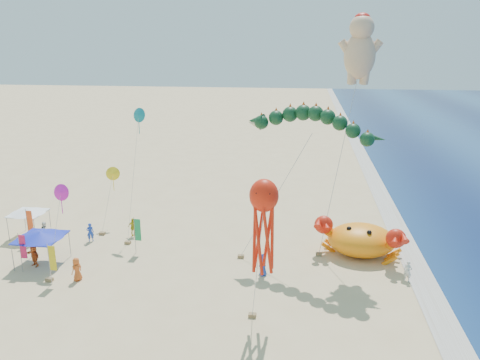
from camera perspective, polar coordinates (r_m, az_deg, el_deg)
name	(u,v)px	position (r m, az deg, el deg)	size (l,w,h in m)	color
ground	(262,268)	(37.31, 2.66, -10.61)	(320.00, 320.00, 0.00)	#D1B784
foam_strip	(421,278)	(38.27, 21.20, -11.04)	(320.00, 320.00, 0.00)	silver
crab_inflatable	(361,239)	(40.01, 14.58, -6.99)	(7.37, 6.18, 3.23)	orange
dragon_kite	(311,127)	(36.02, 8.60, 6.46)	(10.64, 5.18, 12.00)	#0D321A
cherub_kite	(360,47)	(39.08, 14.45, 15.40)	(3.98, 4.12, 19.18)	#DDAE87
octopus_kite	(264,219)	(27.82, 2.89, -4.77)	(1.77, 1.56, 9.32)	red
canopy_blue	(40,235)	(40.10, -23.18, -6.19)	(3.63, 3.63, 2.71)	gray
canopy_white	(28,211)	(46.19, -24.46, -3.46)	(3.06, 3.06, 2.71)	gray
feather_flags	(61,239)	(39.90, -20.99, -6.72)	(10.53, 6.66, 3.20)	gray
beachgoers	(109,248)	(39.84, -15.63, -8.02)	(31.01, 9.29, 1.85)	#1D43AB
small_kites	(106,168)	(42.08, -16.01, 1.39)	(4.96, 12.54, 11.46)	#0B7383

